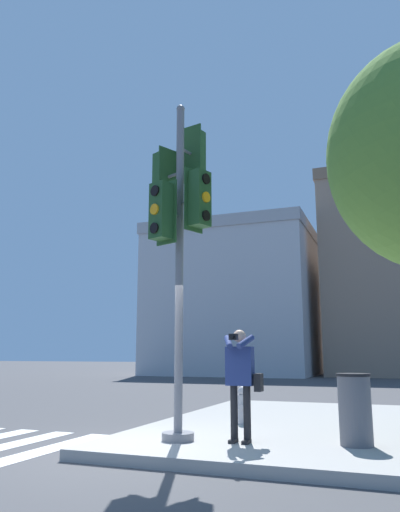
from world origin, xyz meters
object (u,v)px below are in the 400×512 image
Objects in this scene: traffic_signal_pole at (180,215)px; fire_hydrant at (243,405)px; person_photographer at (241,374)px; trash_bin at (355,409)px.

fire_hydrant is (0.42, 2.11, -3.17)m from traffic_signal_pole.
traffic_signal_pole is 3.32× the size of person_photographer.
traffic_signal_pole is at bearing -169.38° from person_photographer.
trash_bin reaches higher than fire_hydrant.
person_photographer is 2.10m from fire_hydrant.
fire_hydrant is (-0.53, 1.93, -0.64)m from person_photographer.
trash_bin is (2.12, -1.62, 0.17)m from fire_hydrant.
person_photographer is 1.69m from trash_bin.
fire_hydrant is at bearing 142.65° from trash_bin.
person_photographer reaches higher than fire_hydrant.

